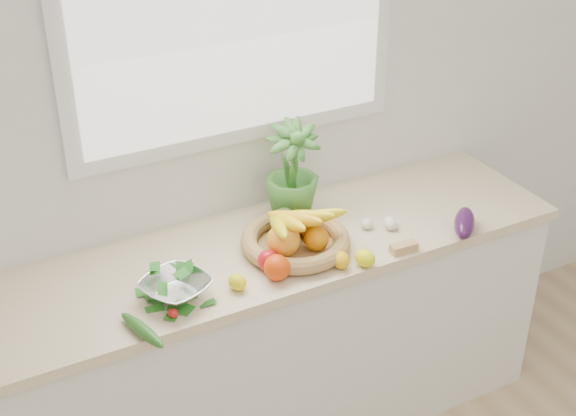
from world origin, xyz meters
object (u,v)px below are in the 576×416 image
apple (268,261)px  cucumber (142,330)px  eggplant (464,223)px  potted_herb (292,170)px  fruit_basket (295,236)px  colander_with_spinach (176,283)px

apple → cucumber: apple is taller
eggplant → cucumber: size_ratio=0.90×
cucumber → potted_herb: bearing=29.2°
eggplant → fruit_basket: size_ratio=0.39×
cucumber → potted_herb: 0.89m
fruit_basket → colander_with_spinach: 0.50m
apple → colander_with_spinach: size_ratio=0.26×
eggplant → potted_herb: 0.68m
fruit_basket → eggplant: bearing=-17.8°
apple → fruit_basket: (0.15, 0.07, 0.02)m
cucumber → colander_with_spinach: colander_with_spinach is taller
apple → potted_herb: 0.41m
eggplant → fruit_basket: bearing=162.2°
cucumber → colander_with_spinach: 0.22m
apple → potted_herb: potted_herb is taller
potted_herb → fruit_basket: (-0.10, -0.21, -0.15)m
apple → colander_with_spinach: 0.35m
potted_herb → colander_with_spinach: potted_herb is taller
apple → potted_herb: size_ratio=0.20×
apple → eggplant: eggplant is taller
eggplant → potted_herb: size_ratio=0.54×
apple → fruit_basket: fruit_basket is taller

